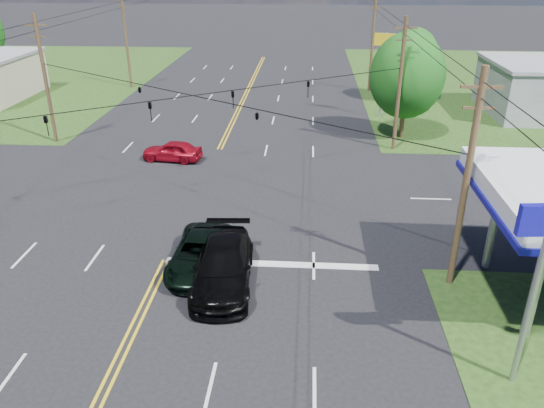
# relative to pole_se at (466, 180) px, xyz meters

# --- Properties ---
(ground) EXTENTS (280.00, 280.00, 0.00)m
(ground) POSITION_rel_pole_se_xyz_m (-13.00, 9.00, -4.92)
(ground) COLOR black
(ground) RESTS_ON ground
(stop_bar) EXTENTS (10.00, 0.50, 0.02)m
(stop_bar) POSITION_rel_pole_se_xyz_m (-8.00, 1.00, -4.92)
(stop_bar) COLOR silver
(stop_bar) RESTS_ON ground
(pole_se) EXTENTS (1.60, 0.28, 9.50)m
(pole_se) POSITION_rel_pole_se_xyz_m (0.00, 0.00, 0.00)
(pole_se) COLOR #452C1D
(pole_se) RESTS_ON ground
(pole_nw) EXTENTS (1.60, 0.28, 9.50)m
(pole_nw) POSITION_rel_pole_se_xyz_m (-26.00, 18.00, 0.00)
(pole_nw) COLOR #452C1D
(pole_nw) RESTS_ON ground
(pole_ne) EXTENTS (1.60, 0.28, 9.50)m
(pole_ne) POSITION_rel_pole_se_xyz_m (0.00, 18.00, 0.00)
(pole_ne) COLOR #452C1D
(pole_ne) RESTS_ON ground
(pole_left_far) EXTENTS (1.60, 0.28, 10.00)m
(pole_left_far) POSITION_rel_pole_se_xyz_m (-26.00, 37.00, 0.25)
(pole_left_far) COLOR #452C1D
(pole_left_far) RESTS_ON ground
(pole_right_far) EXTENTS (1.60, 0.28, 10.00)m
(pole_right_far) POSITION_rel_pole_se_xyz_m (0.00, 37.00, 0.25)
(pole_right_far) COLOR #452C1D
(pole_right_far) RESTS_ON ground
(span_wire_signals) EXTENTS (26.00, 18.00, 1.13)m
(span_wire_signals) POSITION_rel_pole_se_xyz_m (-13.00, 9.00, 1.08)
(span_wire_signals) COLOR black
(span_wire_signals) RESTS_ON ground
(power_lines) EXTENTS (26.04, 100.00, 0.64)m
(power_lines) POSITION_rel_pole_se_xyz_m (-13.00, 7.00, 3.68)
(power_lines) COLOR black
(power_lines) RESTS_ON ground
(tree_right_a) EXTENTS (5.70, 5.70, 8.18)m
(tree_right_a) POSITION_rel_pole_se_xyz_m (1.00, 21.00, -0.05)
(tree_right_a) COLOR #452C1D
(tree_right_a) RESTS_ON ground
(tree_right_b) EXTENTS (4.94, 4.94, 7.09)m
(tree_right_b) POSITION_rel_pole_se_xyz_m (3.50, 33.00, -0.70)
(tree_right_b) COLOR #452C1D
(tree_right_b) RESTS_ON ground
(pickup_dkgreen) EXTENTS (2.59, 5.43, 1.49)m
(pickup_dkgreen) POSITION_rel_pole_se_xyz_m (-11.23, 0.50, -4.17)
(pickup_dkgreen) COLOR black
(pickup_dkgreen) RESTS_ON ground
(suv_black) EXTENTS (2.84, 6.24, 1.77)m
(suv_black) POSITION_rel_pole_se_xyz_m (-9.98, -0.72, -4.03)
(suv_black) COLOR black
(suv_black) RESTS_ON ground
(sedan_red) EXTENTS (4.34, 2.18, 1.42)m
(sedan_red) POSITION_rel_pole_se_xyz_m (-15.94, 14.50, -4.20)
(sedan_red) COLOR #A10B1B
(sedan_red) RESTS_ON ground
(polesign_se) EXTENTS (1.99, 0.44, 6.75)m
(polesign_se) POSITION_rel_pole_se_xyz_m (0.72, -5.96, 0.25)
(polesign_se) COLOR #A5A5AA
(polesign_se) RESTS_ON ground
(polesign_ne) EXTENTS (1.99, 0.85, 7.31)m
(polesign_ne) POSITION_rel_pole_se_xyz_m (0.00, 26.86, 0.67)
(polesign_ne) COLOR #A5A5AA
(polesign_ne) RESTS_ON ground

